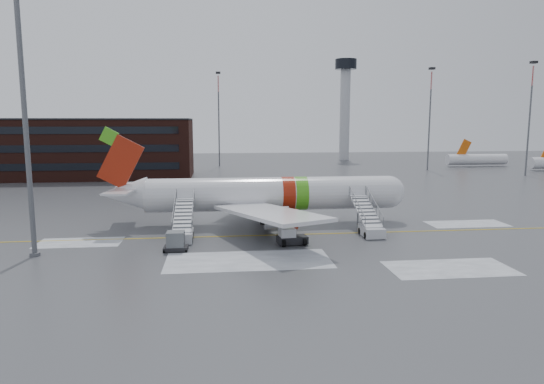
{
  "coord_description": "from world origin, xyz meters",
  "views": [
    {
      "loc": [
        -8.46,
        -49.86,
        11.76
      ],
      "look_at": [
        -2.55,
        2.68,
        4.0
      ],
      "focal_mm": 32.0,
      "sensor_mm": 36.0,
      "label": 1
    }
  ],
  "objects": [
    {
      "name": "airstair_fwd",
      "position": [
        7.16,
        -1.86,
        1.06
      ],
      "size": [
        2.05,
        7.7,
        3.48
      ],
      "color": "silver",
      "rests_on": "ground"
    },
    {
      "name": "light_mast_far_n",
      "position": [
        -8.0,
        78.0,
        13.84
      ],
      "size": [
        1.2,
        1.2,
        24.25
      ],
      "color": "#595B60",
      "rests_on": "ground"
    },
    {
      "name": "ground",
      "position": [
        0.0,
        0.0,
        0.0
      ],
      "size": [
        260.0,
        260.0,
        0.0
      ],
      "primitive_type": "plane",
      "color": "#494C4F",
      "rests_on": "ground"
    },
    {
      "name": "terminal_building",
      "position": [
        -45.0,
        54.98,
        6.2
      ],
      "size": [
        62.0,
        16.11,
        12.3
      ],
      "color": "#3F1E16",
      "rests_on": "ground"
    },
    {
      "name": "airliner",
      "position": [
        -3.51,
        4.68,
        3.42
      ],
      "size": [
        35.03,
        32.97,
        11.18
      ],
      "color": "silver",
      "rests_on": "ground"
    },
    {
      "name": "light_mast_near",
      "position": [
        -24.61,
        -6.39,
        14.36
      ],
      "size": [
        1.2,
        1.2,
        27.93
      ],
      "color": "#595B60",
      "rests_on": "ground"
    },
    {
      "name": "light_mast_far_e",
      "position": [
        58.0,
        48.0,
        13.84
      ],
      "size": [
        1.2,
        1.2,
        24.25
      ],
      "color": "#595B60",
      "rests_on": "ground"
    },
    {
      "name": "airstair_aft",
      "position": [
        -12.01,
        -1.86,
        1.06
      ],
      "size": [
        2.05,
        7.7,
        3.48
      ],
      "color": "silver",
      "rests_on": "ground"
    },
    {
      "name": "uld_container",
      "position": [
        -12.4,
        -6.05,
        0.83
      ],
      "size": [
        2.22,
        1.69,
        1.78
      ],
      "color": "black",
      "rests_on": "ground"
    },
    {
      "name": "light_mast_far_ne",
      "position": [
        42.0,
        62.0,
        13.84
      ],
      "size": [
        1.2,
        1.2,
        24.25
      ],
      "color": "#595B60",
      "rests_on": "ground"
    },
    {
      "name": "control_tower",
      "position": [
        30.0,
        95.0,
        18.75
      ],
      "size": [
        6.4,
        6.4,
        30.0
      ],
      "color": "#B2B5BA",
      "rests_on": "ground"
    },
    {
      "name": "pushback_tug",
      "position": [
        -1.65,
        -5.01,
        0.72
      ],
      "size": [
        3.0,
        2.38,
        1.63
      ],
      "color": "black",
      "rests_on": "ground"
    },
    {
      "name": "distant_aircraft",
      "position": [
        62.5,
        64.0,
        0.0
      ],
      "size": [
        35.0,
        18.0,
        8.0
      ],
      "primitive_type": null,
      "color": "#D8590C",
      "rests_on": "ground"
    }
  ]
}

